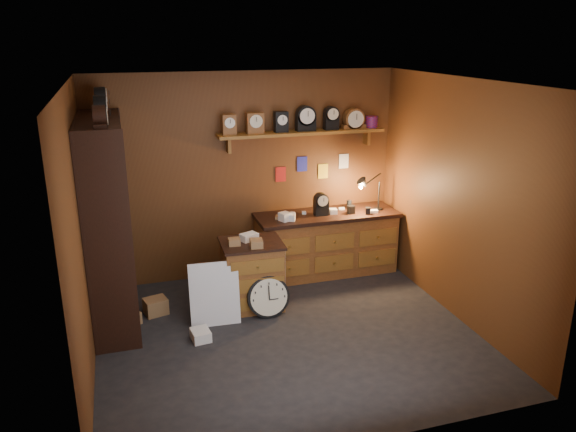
# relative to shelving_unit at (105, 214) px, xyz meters

# --- Properties ---
(floor) EXTENTS (4.00, 4.00, 0.00)m
(floor) POSITION_rel_shelving_unit_xyz_m (1.79, -0.98, -1.25)
(floor) COLOR black
(floor) RESTS_ON ground
(room_shell) EXTENTS (4.02, 3.62, 2.71)m
(room_shell) POSITION_rel_shelving_unit_xyz_m (1.84, -0.87, 0.47)
(room_shell) COLOR #583115
(room_shell) RESTS_ON ground
(shelving_unit) EXTENTS (0.47, 1.60, 2.58)m
(shelving_unit) POSITION_rel_shelving_unit_xyz_m (0.00, 0.00, 0.00)
(shelving_unit) COLOR black
(shelving_unit) RESTS_ON ground
(workbench) EXTENTS (1.92, 0.66, 1.36)m
(workbench) POSITION_rel_shelving_unit_xyz_m (2.80, 0.49, -0.78)
(workbench) COLOR brown
(workbench) RESTS_ON ground
(low_cabinet) EXTENTS (0.74, 0.63, 0.91)m
(low_cabinet) POSITION_rel_shelving_unit_xyz_m (1.60, -0.19, -0.81)
(low_cabinet) COLOR brown
(low_cabinet) RESTS_ON ground
(big_round_clock) EXTENTS (0.50, 0.16, 0.50)m
(big_round_clock) POSITION_rel_shelving_unit_xyz_m (1.71, -0.50, -1.01)
(big_round_clock) COLOR black
(big_round_clock) RESTS_ON ground
(white_panel) EXTENTS (0.56, 0.18, 0.74)m
(white_panel) POSITION_rel_shelving_unit_xyz_m (1.09, -0.48, -1.25)
(white_panel) COLOR silver
(white_panel) RESTS_ON ground
(mini_fridge) EXTENTS (0.56, 0.58, 0.56)m
(mini_fridge) POSITION_rel_shelving_unit_xyz_m (1.85, 0.41, -0.97)
(mini_fridge) COLOR silver
(mini_fridge) RESTS_ON ground
(floor_box_a) EXTENTS (0.30, 0.29, 0.14)m
(floor_box_a) POSITION_rel_shelving_unit_xyz_m (0.14, -0.23, -1.18)
(floor_box_a) COLOR olive
(floor_box_a) RESTS_ON ground
(floor_box_b) EXTENTS (0.21, 0.25, 0.11)m
(floor_box_b) POSITION_rel_shelving_unit_xyz_m (0.87, -0.80, -1.20)
(floor_box_b) COLOR white
(floor_box_b) RESTS_ON ground
(floor_box_c) EXTENTS (0.30, 0.27, 0.19)m
(floor_box_c) POSITION_rel_shelving_unit_xyz_m (0.46, -0.06, -1.16)
(floor_box_c) COLOR olive
(floor_box_c) RESTS_ON ground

